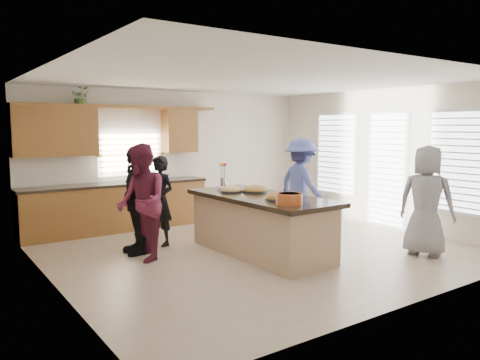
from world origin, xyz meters
TOP-DOWN VIEW (x-y plane):
  - floor at (0.00, 0.00)m, footprint 6.50×6.50m
  - room_shell at (0.00, 0.00)m, footprint 6.52×6.02m
  - back_cabinetry at (-1.47, 2.73)m, footprint 4.08×0.66m
  - right_wall_glazing at (3.22, -0.13)m, footprint 0.06×4.00m
  - island at (-0.13, -0.27)m, footprint 1.22×2.73m
  - platter_front at (-0.16, -0.78)m, footprint 0.44×0.44m
  - platter_mid at (0.04, 0.10)m, footprint 0.43×0.43m
  - platter_back at (-0.29, 0.34)m, footprint 0.38×0.38m
  - salad_bowl at (-0.30, -1.17)m, footprint 0.38×0.38m
  - clear_cup at (0.32, -1.27)m, footprint 0.08×0.08m
  - plate_stack at (-0.24, 0.65)m, footprint 0.23×0.23m
  - flower_vase at (-0.07, 0.92)m, footprint 0.14×0.14m
  - potted_plant at (-2.01, 2.82)m, footprint 0.42×0.39m
  - woman_left_back at (-1.22, 1.16)m, footprint 0.55×0.66m
  - woman_left_mid at (-1.83, 0.49)m, footprint 0.77×0.94m
  - woman_left_front at (-1.75, 0.89)m, footprint 0.50×1.04m
  - woman_right_back at (1.58, 0.65)m, footprint 0.74×1.21m
  - woman_right_front at (1.98, -1.84)m, footprint 0.82×1.00m

SIDE VIEW (x-z plane):
  - floor at x=0.00m, z-range 0.00..0.00m
  - island at x=-0.13m, z-range -0.02..0.93m
  - woman_left_back at x=-1.22m, z-range 0.00..1.56m
  - woman_left_front at x=-1.75m, z-range 0.00..1.73m
  - woman_right_front at x=1.98m, z-range 0.00..1.76m
  - woman_left_mid at x=-1.83m, z-range 0.00..1.80m
  - woman_right_back at x=1.58m, z-range 0.00..1.82m
  - back_cabinetry at x=-1.47m, z-range -0.32..2.14m
  - plate_stack at x=-0.24m, z-range 0.95..1.00m
  - platter_back at x=-0.29m, z-range 0.90..1.05m
  - platter_mid at x=0.04m, z-range 0.89..1.06m
  - platter_front at x=-0.16m, z-range 0.89..1.07m
  - clear_cup at x=0.32m, z-range 0.95..1.05m
  - salad_bowl at x=-0.30m, z-range 0.96..1.11m
  - flower_vase at x=-0.07m, z-range 0.98..1.42m
  - right_wall_glazing at x=3.22m, z-range 0.22..2.47m
  - room_shell at x=0.00m, z-range 0.50..3.31m
  - potted_plant at x=-2.01m, z-range 2.40..2.78m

